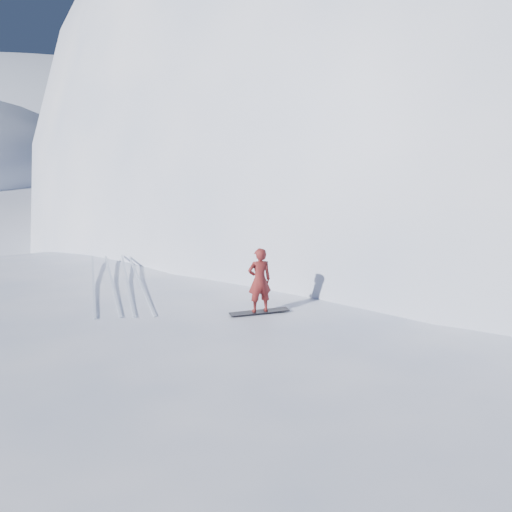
{
  "coord_description": "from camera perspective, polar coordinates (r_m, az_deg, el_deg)",
  "views": [
    {
      "loc": [
        2.1,
        -9.84,
        6.89
      ],
      "look_at": [
        3.19,
        3.64,
        3.5
      ],
      "focal_mm": 40.0,
      "sensor_mm": 36.0,
      "label": 1
    }
  ],
  "objects": [
    {
      "name": "ground",
      "position": [
        12.19,
        -14.67,
        -20.85
      ],
      "size": [
        400.0,
        400.0,
        0.0
      ],
      "primitive_type": "plane",
      "color": "white",
      "rests_on": "ground"
    },
    {
      "name": "near_ridge",
      "position": [
        14.61,
        -8.65,
        -14.24
      ],
      "size": [
        36.0,
        28.0,
        4.8
      ],
      "primitive_type": "ellipsoid",
      "color": "white",
      "rests_on": "ground"
    },
    {
      "name": "summit_peak",
      "position": [
        41.56,
        24.12,
        3.29
      ],
      "size": [
        60.0,
        56.0,
        56.0
      ],
      "primitive_type": "ellipsoid",
      "color": "white",
      "rests_on": "ground"
    },
    {
      "name": "peak_shoulder",
      "position": [
        31.62,
        9.98,
        1.26
      ],
      "size": [
        28.0,
        24.0,
        18.0
      ],
      "primitive_type": "ellipsoid",
      "color": "white",
      "rests_on": "ground"
    },
    {
      "name": "wind_bumps",
      "position": [
        14.05,
        -15.49,
        -15.85
      ],
      "size": [
        16.0,
        14.4,
        1.0
      ],
      "color": "white",
      "rests_on": "ground"
    },
    {
      "name": "snowboard",
      "position": [
        13.3,
        0.35,
        -5.6
      ],
      "size": [
        1.43,
        0.56,
        0.02
      ],
      "primitive_type": "cube",
      "rotation": [
        0.0,
        0.0,
        0.22
      ],
      "color": "black",
      "rests_on": "near_ridge"
    },
    {
      "name": "snowboarder",
      "position": [
        13.07,
        0.35,
        -2.43
      ],
      "size": [
        0.61,
        0.47,
        1.51
      ],
      "primitive_type": "imported",
      "rotation": [
        0.0,
        0.0,
        3.36
      ],
      "color": "maroon",
      "rests_on": "snowboard"
    },
    {
      "name": "board_tracks",
      "position": [
        16.13,
        -13.62,
        -2.42
      ],
      "size": [
        2.6,
        5.9,
        0.04
      ],
      "color": "silver",
      "rests_on": "ground"
    }
  ]
}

